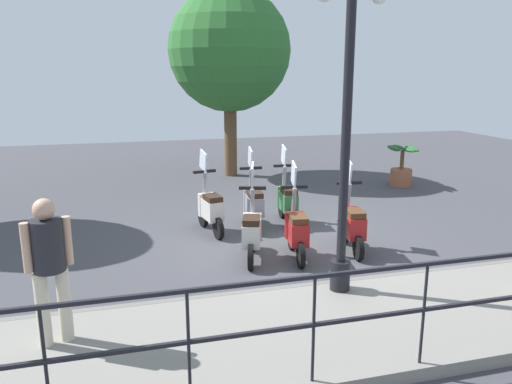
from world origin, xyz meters
TOP-DOWN VIEW (x-y plane):
  - ground_plane at (0.00, 0.00)m, footprint 28.00×28.00m
  - promenade_walkway at (-3.15, 0.00)m, footprint 2.20×20.00m
  - fence_railing at (-4.20, 0.00)m, footprint 0.04×16.03m
  - lamp_post_near at (-2.40, 0.05)m, footprint 0.26×0.90m
  - pedestrian_distant at (-2.85, 3.53)m, footprint 0.41×0.47m
  - tree_distant at (5.99, -0.30)m, footprint 3.40×3.40m
  - potted_palm at (3.47, -4.38)m, footprint 1.06×0.66m
  - scooter_near_0 at (-0.76, -0.91)m, footprint 1.23×0.47m
  - scooter_near_1 at (-0.81, 0.09)m, footprint 1.23×0.46m
  - scooter_near_2 at (-0.70, 0.81)m, footprint 1.20×0.54m
  - scooter_far_0 at (1.03, -0.36)m, footprint 1.23×0.44m
  - scooter_far_1 at (0.94, 0.35)m, footprint 1.23×0.44m
  - scooter_far_2 at (0.85, 1.21)m, footprint 1.23×0.47m

SIDE VIEW (x-z plane):
  - ground_plane at x=0.00m, z-range 0.00..0.00m
  - promenade_walkway at x=-3.15m, z-range 0.00..0.15m
  - potted_palm at x=3.47m, z-range -0.08..0.97m
  - scooter_near_0 at x=-0.76m, z-range -0.29..1.25m
  - scooter_near_1 at x=-0.81m, z-range -0.29..1.25m
  - scooter_near_2 at x=-0.70m, z-range -0.29..1.25m
  - scooter_far_0 at x=1.03m, z-range -0.29..1.25m
  - scooter_far_1 at x=0.94m, z-range -0.29..1.25m
  - scooter_far_2 at x=0.85m, z-range -0.29..1.25m
  - fence_railing at x=-4.20m, z-range 0.36..1.42m
  - pedestrian_distant at x=-2.85m, z-range 0.28..1.87m
  - lamp_post_near at x=-2.40m, z-range -0.09..4.11m
  - tree_distant at x=5.99m, z-range 0.90..6.15m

